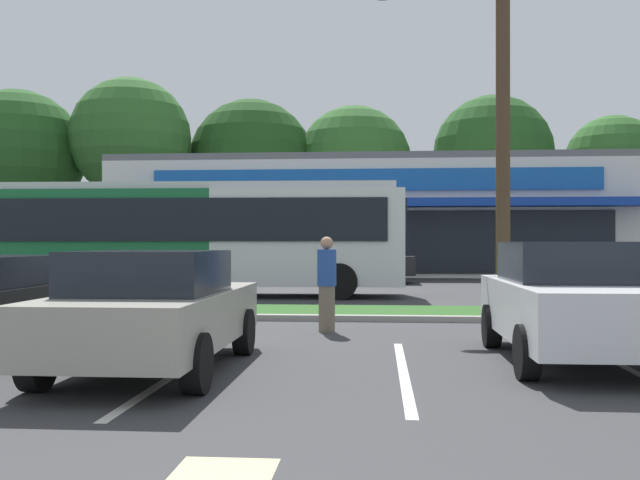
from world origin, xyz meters
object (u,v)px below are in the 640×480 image
Objects in this scene: utility_pole at (496,75)px; city_bus at (198,235)px; car_1 at (154,309)px; pedestrian_near_bench at (327,284)px; car_2 at (358,263)px; bus_stop_bench at (156,297)px; car_5 at (574,301)px.

utility_pole is 9.82m from city_bus.
pedestrian_near_bench is (1.84, 3.98, 0.08)m from car_1.
bus_stop_bench is at bearing -104.13° from car_2.
utility_pole is at bearing -36.64° from car_1.
car_1 is 1.02× the size of car_5.
city_bus reaches higher than pedestrian_near_bench.
car_1 is 4.38m from pedestrian_near_bench.
pedestrian_near_bench is (-3.41, -3.08, -4.32)m from utility_pole.
utility_pole is 2.31× the size of car_5.
pedestrian_near_bench reaches higher than car_2.
utility_pole is 6.30m from pedestrian_near_bench.
bus_stop_bench is at bearing -163.36° from utility_pole.
car_5 reaches higher than car_1.
utility_pole is 8.48m from bus_stop_bench.
utility_pole reaches higher than car_2.
car_5 is at bearing -30.24° from pedestrian_near_bench.
city_bus is 13.47m from car_5.
city_bus is 12.35m from car_1.
utility_pole reaches higher than bus_stop_bench.
bus_stop_bench is 0.38× the size of car_5.
car_1 is at bearing -126.64° from utility_pole.
city_bus is 9.21m from pedestrian_near_bench.
city_bus is at bearing 127.46° from pedestrian_near_bench.
pedestrian_near_bench is at bearing -63.13° from city_bus.
car_5 is 4.49m from pedestrian_near_bench.
city_bus is (-7.74, 5.00, -3.39)m from utility_pole.
car_2 is at bearing -5.93° from car_1.
car_2 is 2.50× the size of pedestrian_near_bench.
car_5 is at bearing -78.10° from car_1.
city_bus reaches higher than car_1.
bus_stop_bench is at bearing -119.74° from car_5.
car_1 is (2.49, -12.06, -1.01)m from city_bus.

